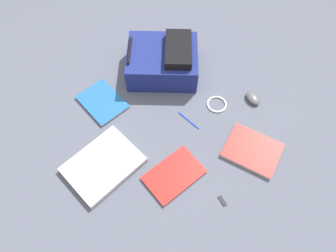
{
  "coord_description": "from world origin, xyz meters",
  "views": [
    {
      "loc": [
        -0.57,
        -0.58,
        1.44
      ],
      "look_at": [
        0.01,
        -0.0,
        0.02
      ],
      "focal_mm": 33.51,
      "sensor_mm": 36.0,
      "label": 1
    }
  ],
  "objects_px": {
    "pen_black": "(189,120)",
    "usb_stick": "(222,201)",
    "laptop": "(103,165)",
    "backpack": "(164,61)",
    "book_manual": "(174,175)",
    "book_blue": "(102,102)",
    "book_red": "(252,150)",
    "cable_coil": "(217,104)",
    "computer_mouse": "(253,98)"
  },
  "relations": [
    {
      "from": "book_manual",
      "to": "usb_stick",
      "type": "xyz_separation_m",
      "value": [
        0.07,
        -0.25,
        -0.0
      ]
    },
    {
      "from": "backpack",
      "to": "cable_coil",
      "type": "bearing_deg",
      "value": -84.79
    },
    {
      "from": "book_blue",
      "to": "book_red",
      "type": "height_order",
      "value": "book_red"
    },
    {
      "from": "laptop",
      "to": "book_manual",
      "type": "xyz_separation_m",
      "value": [
        0.21,
        -0.28,
        -0.01
      ]
    },
    {
      "from": "cable_coil",
      "to": "usb_stick",
      "type": "xyz_separation_m",
      "value": [
        -0.39,
        -0.37,
        -0.0
      ]
    },
    {
      "from": "book_red",
      "to": "cable_coil",
      "type": "relative_size",
      "value": 2.86
    },
    {
      "from": "book_manual",
      "to": "usb_stick",
      "type": "height_order",
      "value": "book_manual"
    },
    {
      "from": "computer_mouse",
      "to": "usb_stick",
      "type": "xyz_separation_m",
      "value": [
        -0.56,
        -0.25,
        -0.01
      ]
    },
    {
      "from": "book_blue",
      "to": "backpack",
      "type": "bearing_deg",
      "value": -11.0
    },
    {
      "from": "book_manual",
      "to": "backpack",
      "type": "bearing_deg",
      "value": 49.49
    },
    {
      "from": "backpack",
      "to": "cable_coil",
      "type": "distance_m",
      "value": 0.39
    },
    {
      "from": "cable_coil",
      "to": "backpack",
      "type": "bearing_deg",
      "value": 95.21
    },
    {
      "from": "book_blue",
      "to": "book_red",
      "type": "relative_size",
      "value": 0.84
    },
    {
      "from": "computer_mouse",
      "to": "cable_coil",
      "type": "distance_m",
      "value": 0.2
    },
    {
      "from": "pen_black",
      "to": "backpack",
      "type": "bearing_deg",
      "value": 66.16
    },
    {
      "from": "book_manual",
      "to": "computer_mouse",
      "type": "xyz_separation_m",
      "value": [
        0.63,
        0.0,
        0.01
      ]
    },
    {
      "from": "cable_coil",
      "to": "usb_stick",
      "type": "relative_size",
      "value": 2.14
    },
    {
      "from": "laptop",
      "to": "pen_black",
      "type": "bearing_deg",
      "value": -13.7
    },
    {
      "from": "laptop",
      "to": "book_red",
      "type": "relative_size",
      "value": 1.13
    },
    {
      "from": "computer_mouse",
      "to": "book_red",
      "type": "bearing_deg",
      "value": -125.83
    },
    {
      "from": "book_red",
      "to": "usb_stick",
      "type": "height_order",
      "value": "book_red"
    },
    {
      "from": "cable_coil",
      "to": "pen_black",
      "type": "distance_m",
      "value": 0.19
    },
    {
      "from": "laptop",
      "to": "cable_coil",
      "type": "relative_size",
      "value": 3.23
    },
    {
      "from": "pen_black",
      "to": "usb_stick",
      "type": "distance_m",
      "value": 0.46
    },
    {
      "from": "laptop",
      "to": "backpack",
      "type": "bearing_deg",
      "value": 19.08
    },
    {
      "from": "pen_black",
      "to": "book_blue",
      "type": "bearing_deg",
      "value": 121.05
    },
    {
      "from": "backpack",
      "to": "computer_mouse",
      "type": "bearing_deg",
      "value": -68.18
    },
    {
      "from": "book_red",
      "to": "book_manual",
      "type": "xyz_separation_m",
      "value": [
        -0.37,
        0.19,
        -0.0
      ]
    },
    {
      "from": "laptop",
      "to": "usb_stick",
      "type": "relative_size",
      "value": 6.93
    },
    {
      "from": "book_manual",
      "to": "book_blue",
      "type": "bearing_deg",
      "value": 87.38
    },
    {
      "from": "book_blue",
      "to": "book_manual",
      "type": "relative_size",
      "value": 0.91
    },
    {
      "from": "pen_black",
      "to": "book_red",
      "type": "bearing_deg",
      "value": -75.07
    },
    {
      "from": "computer_mouse",
      "to": "usb_stick",
      "type": "distance_m",
      "value": 0.61
    },
    {
      "from": "backpack",
      "to": "book_blue",
      "type": "xyz_separation_m",
      "value": [
        -0.4,
        0.08,
        -0.08
      ]
    },
    {
      "from": "laptop",
      "to": "computer_mouse",
      "type": "relative_size",
      "value": 3.62
    },
    {
      "from": "laptop",
      "to": "book_manual",
      "type": "bearing_deg",
      "value": -53.14
    },
    {
      "from": "laptop",
      "to": "book_red",
      "type": "distance_m",
      "value": 0.75
    },
    {
      "from": "book_blue",
      "to": "book_red",
      "type": "xyz_separation_m",
      "value": [
        0.34,
        -0.77,
        0.0
      ]
    },
    {
      "from": "laptop",
      "to": "book_blue",
      "type": "relative_size",
      "value": 1.34
    },
    {
      "from": "book_manual",
      "to": "cable_coil",
      "type": "relative_size",
      "value": 2.66
    },
    {
      "from": "backpack",
      "to": "usb_stick",
      "type": "bearing_deg",
      "value": -115.63
    },
    {
      "from": "cable_coil",
      "to": "pen_black",
      "type": "xyz_separation_m",
      "value": [
        -0.18,
        0.04,
        -0.0
      ]
    },
    {
      "from": "book_red",
      "to": "computer_mouse",
      "type": "height_order",
      "value": "computer_mouse"
    },
    {
      "from": "backpack",
      "to": "book_blue",
      "type": "height_order",
      "value": "backpack"
    },
    {
      "from": "usb_stick",
      "to": "book_blue",
      "type": "bearing_deg",
      "value": 92.88
    },
    {
      "from": "pen_black",
      "to": "usb_stick",
      "type": "bearing_deg",
      "value": -117.08
    },
    {
      "from": "laptop",
      "to": "pen_black",
      "type": "height_order",
      "value": "laptop"
    },
    {
      "from": "book_blue",
      "to": "computer_mouse",
      "type": "bearing_deg",
      "value": -43.8
    },
    {
      "from": "book_blue",
      "to": "laptop",
      "type": "bearing_deg",
      "value": -128.37
    },
    {
      "from": "backpack",
      "to": "computer_mouse",
      "type": "height_order",
      "value": "backpack"
    }
  ]
}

